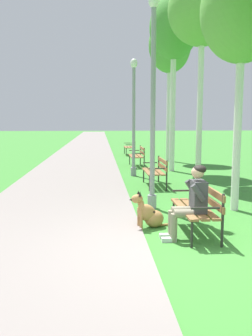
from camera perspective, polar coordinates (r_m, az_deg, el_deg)
name	(u,v)px	position (r m, az deg, el deg)	size (l,w,h in m)	color
ground_plane	(176,253)	(5.54, 8.06, -13.27)	(120.00, 120.00, 0.00)	#3D8433
paved_path	(88,144)	(29.13, -6.10, 3.83)	(3.40, 60.00, 0.04)	gray
park_bench_near	(199,205)	(6.33, 11.61, -5.82)	(0.55, 1.50, 0.85)	olive
park_bench_mid	(156,169)	(10.63, 4.90, -0.22)	(0.55, 1.50, 0.85)	olive
park_bench_far	(138,155)	(15.15, 1.93, 2.17)	(0.55, 1.50, 0.85)	olive
park_bench_furthest	(131,146)	(20.15, 0.73, 3.56)	(0.55, 1.50, 0.85)	olive
person_seated_on_near_bench	(192,199)	(5.96, 10.49, -4.96)	(0.74, 0.49, 1.25)	gray
dog_shepherd	(149,214)	(6.61, 3.71, -7.36)	(0.82, 0.38, 0.71)	#B27F47
lamp_post_near	(153,101)	(7.87, 4.35, 10.68)	(0.24, 0.24, 4.62)	gray
lamp_post_mid	(134,116)	(12.50, 1.24, 8.28)	(0.24, 0.24, 4.05)	gray
birch_tree_second	(242,13)	(8.32, 18.16, 22.60)	(1.73, 1.64, 5.27)	silver
birch_tree_third	(202,10)	(12.08, 12.16, 23.47)	(2.11, 2.28, 6.43)	silver
birch_tree_fourth	(174,29)	(14.24, 7.69, 21.19)	(1.82, 1.99, 6.55)	silver
birch_tree_fifth	(170,47)	(17.58, 7.04, 18.76)	(1.98, 1.69, 6.72)	silver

